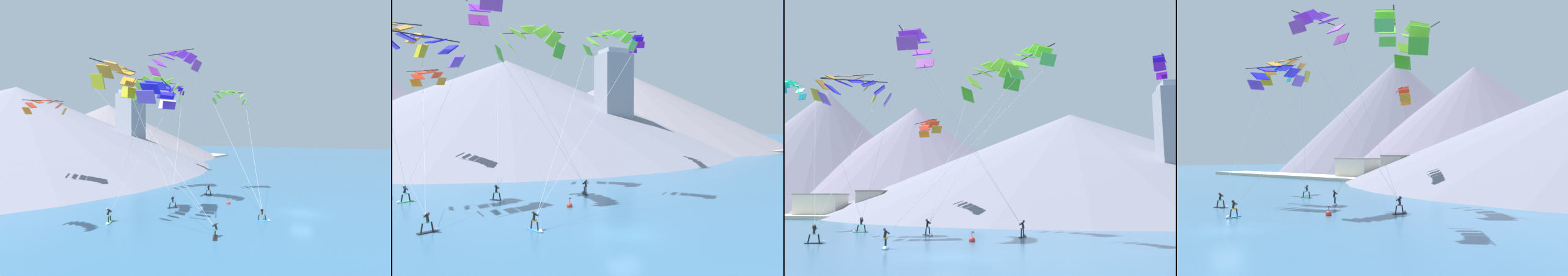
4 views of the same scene
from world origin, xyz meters
The scene contains 23 objects.
ground_plane centered at (0.00, 0.00, 0.00)m, with size 400.00×400.00×0.00m, color #336084.
kitesurfer_near_lead centered at (-15.06, 19.08, 0.57)m, with size 1.71×1.22×1.81m.
kitesurfer_near_trail centered at (-5.65, 3.48, 0.43)m, with size 0.95×1.77×1.64m.
kitesurfer_mid_center centered at (-6.04, 15.98, 0.53)m, with size 1.50×1.53×1.77m.
kitesurfer_far_left centered at (-12.95, 6.51, 0.48)m, with size 1.76×1.04×1.69m.
kitesurfer_far_right centered at (3.67, 15.49, 0.53)m, with size 0.70×1.78×1.77m.
parafoil_kite_near_lead centered at (-13.24, 13.20, 14.93)m, with size 7.44×8.18×14.64m.
parafoil_kite_near_trail centered at (4.87, 11.89, 16.77)m, with size 12.83×10.93×16.46m.
parafoil_kite_mid_center centered at (-0.60, 22.94, 18.47)m, with size 9.73×10.07×18.79m.
parafoil_kite_far_left centered at (-16.13, 16.44, 16.40)m, with size 7.14×11.89×16.45m.
parafoil_kite_far_right centered at (-7.43, 15.00, 20.07)m, with size 12.16×7.39×19.82m.
parafoil_kite_distant_high_outer centered at (21.49, 33.58, 22.20)m, with size 2.86×5.49×2.48m.
parafoil_kite_distant_low_drift centered at (-27.23, 23.25, 18.41)m, with size 1.29×4.55×1.98m.
parafoil_kite_distant_mid_solo centered at (-12.17, 35.93, 14.92)m, with size 5.30×5.80×2.46m.
race_marker_buoy centered at (-0.36, 10.07, 0.16)m, with size 0.56×0.56×1.02m.
shoreline_strip centered at (0.00, 50.86, 0.35)m, with size 180.00×10.00×0.70m, color beige.
shore_building_harbour_front centered at (-29.31, 55.77, 2.78)m, with size 5.59×6.20×5.53m.
shore_building_quay_east centered at (2.61, 54.24, 3.16)m, with size 9.00×6.74×6.30m.
shore_building_quay_west centered at (12.87, 52.19, 3.01)m, with size 6.33×4.89×6.00m.
shore_building_old_town centered at (-39.78, 53.68, 2.45)m, with size 9.58×5.52×4.88m.
mountain_peak_west_ridge centered at (11.12, 89.93, 13.23)m, with size 128.51×128.51×26.46m.
mountain_peak_central_summit centered at (-65.18, 98.85, 19.22)m, with size 80.15×80.15×38.44m.
mountain_peak_far_spur centered at (-34.63, 97.37, 15.84)m, with size 81.34×81.34×31.69m.
Camera 3 is at (6.98, -27.88, 3.62)m, focal length 40.00 mm.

